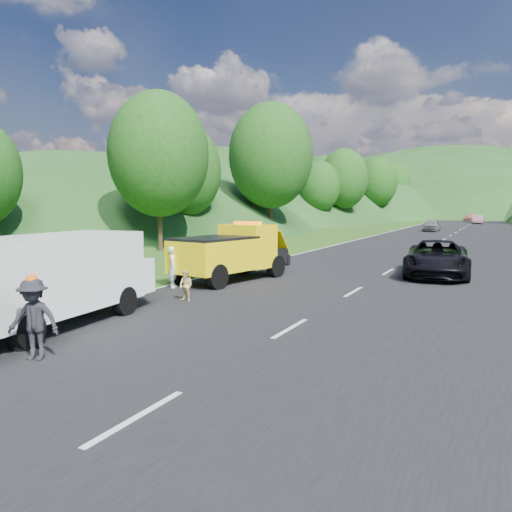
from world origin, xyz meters
The scene contains 15 objects.
ground centered at (0.00, 0.00, 0.00)m, with size 320.00×320.00×0.00m, color #38661E.
road_surface centered at (3.00, 40.00, 0.01)m, with size 14.00×200.00×0.02m, color black.
tree_line_left centered at (-19.00, 60.00, 0.00)m, with size 14.00×140.00×14.00m, color #255E1B, non-canonical shape.
hills_backdrop centered at (6.50, 134.70, 0.00)m, with size 201.00×288.60×44.00m, color #2D5B23, non-canonical shape.
tow_truck centered at (-2.32, 4.43, 1.20)m, with size 3.08×6.01×2.46m.
white_van centered at (-2.69, -4.47, 1.36)m, with size 3.68×6.98×2.40m.
woman centered at (-3.45, 1.86, 0.00)m, with size 0.58×0.42×1.58m, color silver.
child centered at (-1.49, -0.16, 0.00)m, with size 0.50×0.39×1.03m, color #D6BC72.
worker centered at (-0.73, -6.72, 0.00)m, with size 1.09×0.63×1.69m, color black.
suitcase centered at (-5.18, -0.27, 0.29)m, with size 0.36×0.20×0.58m, color #4E4A3A.
spare_tire centered at (-1.67, -6.20, 0.00)m, with size 0.73×0.73×0.20m, color black.
passing_suv centered at (5.21, 9.55, 0.00)m, with size 2.63×5.71×1.59m, color black.
dist_car_a centered at (0.20, 47.79, 0.00)m, with size 1.68×4.17×1.42m, color #57595D.
dist_car_b centered at (3.97, 73.99, 0.00)m, with size 1.47×4.23×1.39m, color #7C5266.
dist_car_c centered at (2.05, 86.36, 0.00)m, with size 1.88×4.63×1.34m, color #A76053.
Camera 1 is at (7.82, -13.65, 3.22)m, focal length 35.00 mm.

